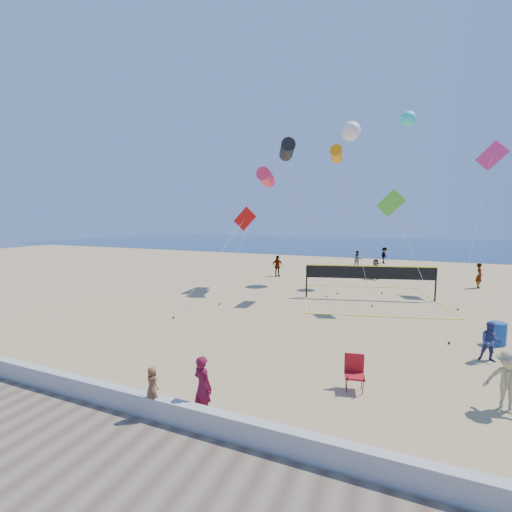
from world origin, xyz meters
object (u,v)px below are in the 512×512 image
at_px(woman, 203,387).
at_px(camp_chair, 354,370).
at_px(volleyball_net, 370,276).
at_px(trash_barrel, 498,334).

height_order(woman, camp_chair, woman).
bearing_deg(volleyball_net, trash_barrel, -62.72).
height_order(camp_chair, trash_barrel, camp_chair).
distance_m(woman, camp_chair, 4.73).
bearing_deg(trash_barrel, woman, -132.77).
height_order(woman, volleyball_net, volleyball_net).
xyz_separation_m(camp_chair, volleyball_net, (-0.55, 12.69, 0.89)).
relative_size(woman, camp_chair, 1.39).
xyz_separation_m(woman, trash_barrel, (8.69, 9.39, -0.38)).
height_order(trash_barrel, volleyball_net, volleyball_net).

